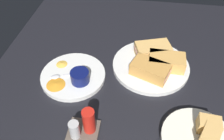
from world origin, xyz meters
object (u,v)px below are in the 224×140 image
at_px(spoon_by_dark_ramekin, 152,62).
at_px(bread_basket_rear, 199,140).
at_px(sandwich_half_near, 150,69).
at_px(ramekin_dark_sauce, 156,49).
at_px(sandwich_half_far, 167,61).
at_px(plate_chips_companion, 73,76).
at_px(ramekin_light_gravy, 80,76).
at_px(condiment_caddy, 84,127).
at_px(plate_sandwich_main, 151,66).
at_px(spoon_by_gravy_ramekin, 59,76).
at_px(sandwich_half_extra, 153,50).

xyz_separation_m(spoon_by_dark_ramekin, bread_basket_rear, (-0.14, 0.30, 0.00)).
distance_m(sandwich_half_near, ramekin_dark_sauce, 0.12).
relative_size(sandwich_half_near, sandwich_half_far, 1.11).
xyz_separation_m(spoon_by_dark_ramekin, plate_chips_companion, (0.28, 0.10, -0.01)).
relative_size(spoon_by_dark_ramekin, ramekin_light_gravy, 1.53).
height_order(ramekin_light_gravy, condiment_caddy, condiment_caddy).
bearing_deg(plate_sandwich_main, spoon_by_gravy_ramekin, 19.44).
distance_m(plate_chips_companion, condiment_caddy, 0.24).
xyz_separation_m(spoon_by_dark_ramekin, ramekin_light_gravy, (0.24, 0.13, 0.02)).
xyz_separation_m(spoon_by_dark_ramekin, spoon_by_gravy_ramekin, (0.32, 0.12, 0.00)).
distance_m(plate_sandwich_main, bread_basket_rear, 0.33).
height_order(sandwich_half_extra, bread_basket_rear, bread_basket_rear).
relative_size(sandwich_half_extra, bread_basket_rear, 0.72).
relative_size(plate_sandwich_main, spoon_by_dark_ramekin, 2.89).
relative_size(sandwich_half_far, bread_basket_rear, 0.65).
bearing_deg(ramekin_dark_sauce, ramekin_light_gravy, 35.82).
height_order(sandwich_half_far, spoon_by_dark_ramekin, sandwich_half_far).
relative_size(spoon_by_dark_ramekin, bread_basket_rear, 0.48).
bearing_deg(spoon_by_dark_ramekin, ramekin_light_gravy, 27.98).
relative_size(sandwich_half_extra, ramekin_dark_sauce, 2.05).
distance_m(ramekin_dark_sauce, condiment_caddy, 0.42).
bearing_deg(sandwich_half_far, spoon_by_dark_ramekin, -12.44).
distance_m(sandwich_half_extra, ramekin_light_gravy, 0.30).
height_order(sandwich_half_extra, spoon_by_dark_ramekin, sandwich_half_extra).
xyz_separation_m(sandwich_half_far, sandwich_half_extra, (0.05, -0.06, 0.00)).
xyz_separation_m(sandwich_half_extra, plate_chips_companion, (0.28, 0.15, -0.03)).
xyz_separation_m(sandwich_half_far, condiment_caddy, (0.24, 0.31, -0.01)).
distance_m(plate_sandwich_main, sandwich_half_far, 0.06).
relative_size(plate_sandwich_main, ramekin_dark_sauce, 3.98).
relative_size(sandwich_half_near, bread_basket_rear, 0.72).
bearing_deg(ramekin_dark_sauce, spoon_by_gravy_ramekin, 27.71).
bearing_deg(plate_chips_companion, spoon_by_dark_ramekin, -160.17).
relative_size(plate_chips_companion, spoon_by_gravy_ramekin, 2.43).
bearing_deg(plate_chips_companion, ramekin_dark_sauce, -151.84).
bearing_deg(sandwich_half_extra, sandwich_half_near, 86.00).
relative_size(sandwich_half_extra, spoon_by_gravy_ramekin, 1.54).
xyz_separation_m(ramekin_dark_sauce, plate_chips_companion, (0.29, 0.16, -0.03)).
distance_m(sandwich_half_extra, spoon_by_dark_ramekin, 0.05).
bearing_deg(sandwich_half_near, ramekin_dark_sauce, -98.88).
relative_size(plate_chips_companion, condiment_caddy, 2.45).
height_order(ramekin_light_gravy, spoon_by_gravy_ramekin, ramekin_light_gravy).
bearing_deg(plate_chips_companion, plate_sandwich_main, -161.44).
relative_size(ramekin_dark_sauce, plate_chips_companion, 0.31).
height_order(sandwich_half_far, condiment_caddy, condiment_caddy).
bearing_deg(sandwich_half_far, spoon_by_gravy_ramekin, 16.26).
bearing_deg(sandwich_half_near, condiment_caddy, 54.73).
bearing_deg(sandwich_half_extra, plate_chips_companion, 27.72).
distance_m(plate_sandwich_main, condiment_caddy, 0.36).
bearing_deg(sandwich_half_extra, ramekin_light_gravy, 35.70).
relative_size(plate_sandwich_main, condiment_caddy, 3.03).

